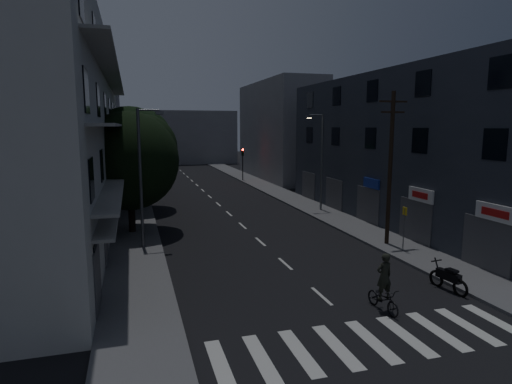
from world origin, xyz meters
TOP-DOWN VIEW (x-y plane):
  - ground at (0.00, 25.00)m, footprint 160.00×160.00m
  - sidewalk_left at (-7.50, 25.00)m, footprint 3.00×90.00m
  - sidewalk_right at (7.50, 25.00)m, footprint 3.00×90.00m
  - crosswalk at (-0.00, -2.00)m, footprint 10.90×3.00m
  - lane_markings at (0.00, 31.25)m, footprint 0.15×60.50m
  - building_left at (-11.98, 18.00)m, footprint 7.00×36.00m
  - building_right at (11.99, 14.00)m, footprint 6.19×28.00m
  - building_far_left at (-12.00, 48.00)m, footprint 6.00×20.00m
  - building_far_right at (12.00, 42.00)m, footprint 6.00×20.00m
  - building_far_end at (0.00, 70.00)m, footprint 24.00×8.00m
  - tree_near at (-7.60, 15.43)m, footprint 6.47×6.47m
  - tree_mid at (-7.51, 23.55)m, footprint 7.02×7.02m
  - tree_far at (-7.22, 34.20)m, footprint 5.61×5.61m
  - traffic_signal_far_right at (6.37, 40.11)m, footprint 0.28×0.37m
  - traffic_signal_far_left at (-6.67, 40.37)m, footprint 0.28×0.37m
  - street_lamp_left_near at (-6.96, 11.40)m, footprint 1.51×0.25m
  - street_lamp_right at (7.60, 18.87)m, footprint 1.51×0.25m
  - street_lamp_left_far at (-6.91, 28.73)m, footprint 1.51×0.25m
  - utility_pole at (7.06, 8.03)m, footprint 1.80×0.24m
  - bus_stop_sign at (7.03, 6.37)m, footprint 0.06×0.35m
  - motorcycle at (5.58, 1.03)m, footprint 0.60×2.09m
  - cyclist at (1.68, -0.00)m, footprint 0.81×1.89m

SIDE VIEW (x-z plane):
  - ground at x=0.00m, z-range 0.00..0.00m
  - crosswalk at x=0.00m, z-range 0.00..0.01m
  - lane_markings at x=0.00m, z-range 0.00..0.01m
  - sidewalk_left at x=-7.50m, z-range 0.00..0.15m
  - sidewalk_right at x=7.50m, z-range 0.00..0.15m
  - motorcycle at x=5.58m, z-range -0.14..1.20m
  - cyclist at x=1.68m, z-range -0.38..1.95m
  - bus_stop_sign at x=7.03m, z-range 0.63..3.15m
  - traffic_signal_far_right at x=6.37m, z-range 1.05..5.15m
  - traffic_signal_far_left at x=-6.67m, z-range 1.05..5.15m
  - tree_far at x=-7.22m, z-range 1.03..7.96m
  - street_lamp_left_near at x=-6.96m, z-range 0.60..8.60m
  - street_lamp_right at x=7.60m, z-range 0.60..8.60m
  - street_lamp_left_far at x=-6.91m, z-range 0.60..8.60m
  - utility_pole at x=7.06m, z-range 0.37..9.37m
  - building_far_end at x=0.00m, z-range 0.00..10.00m
  - tree_near at x=-7.60m, z-range 1.15..9.13m
  - building_right at x=11.99m, z-range 0.00..11.00m
  - tree_mid at x=-7.51m, z-range 1.23..9.87m
  - building_far_right at x=12.00m, z-range 0.00..13.00m
  - building_left at x=-11.98m, z-range -0.01..13.99m
  - building_far_left at x=-12.00m, z-range 0.00..16.00m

